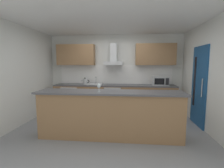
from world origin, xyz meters
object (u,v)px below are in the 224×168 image
at_px(microwave, 160,81).
at_px(range_hood, 114,58).
at_px(oven, 113,98).
at_px(wine_glass, 99,86).
at_px(refrigerator, 72,98).
at_px(kettle, 85,81).
at_px(sink, 95,84).

height_order(microwave, range_hood, range_hood).
bearing_deg(oven, wine_glass, -92.61).
xyz_separation_m(oven, refrigerator, (-1.45, -0.00, -0.03)).
height_order(kettle, range_hood, range_hood).
xyz_separation_m(sink, range_hood, (0.61, 0.12, 0.86)).
height_order(refrigerator, sink, sink).
height_order(oven, microwave, microwave).
bearing_deg(microwave, oven, 178.96).
bearing_deg(oven, sink, 178.96).
distance_m(refrigerator, wine_glass, 2.65).
bearing_deg(microwave, wine_glass, -127.50).
relative_size(oven, wine_glass, 4.50).
bearing_deg(refrigerator, kettle, -3.55).
bearing_deg(microwave, refrigerator, 179.52).
relative_size(refrigerator, wine_glass, 4.78).
xyz_separation_m(sink, wine_glass, (0.51, -2.18, 0.21)).
xyz_separation_m(range_hood, wine_glass, (-0.10, -2.30, -0.64)).
distance_m(oven, sink, 0.77).
relative_size(kettle, range_hood, 0.40).
distance_m(microwave, sink, 2.15).
height_order(refrigerator, microwave, microwave).
bearing_deg(wine_glass, refrigerator, 122.07).
bearing_deg(range_hood, wine_glass, -92.47).
relative_size(sink, kettle, 1.73).
relative_size(microwave, kettle, 1.73).
relative_size(kettle, wine_glass, 1.62).
bearing_deg(sink, wine_glass, -76.89).
xyz_separation_m(microwave, kettle, (-2.50, -0.01, -0.04)).
bearing_deg(refrigerator, sink, 0.93).
relative_size(microwave, range_hood, 0.69).
relative_size(oven, range_hood, 1.11).
bearing_deg(range_hood, kettle, -170.30).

